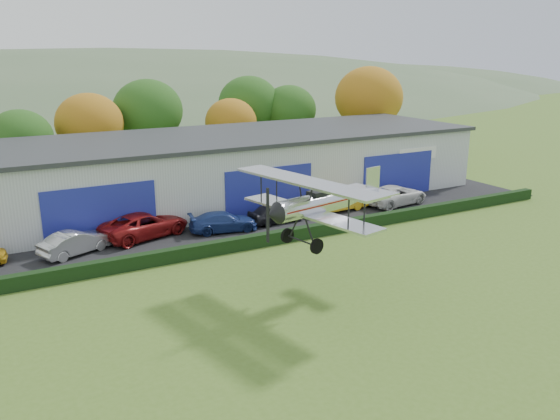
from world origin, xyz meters
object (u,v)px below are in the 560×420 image
hangar (235,166)px  car_6 (395,195)px  car_4 (276,213)px  car_3 (223,222)px  car_5 (337,200)px  car_2 (145,225)px  car_1 (76,242)px  biplane (323,200)px

hangar → car_6: (10.04, -8.14, -1.84)m
hangar → car_4: size_ratio=9.88×
car_3 → car_5: (9.51, 0.52, 0.14)m
hangar → car_2: (-9.44, -6.64, -1.80)m
hangar → car_1: hangar is taller
car_4 → car_6: 10.53m
car_1 → biplane: 15.68m
car_1 → car_2: (4.49, 1.20, 0.10)m
hangar → biplane: 19.94m
car_4 → car_5: size_ratio=0.85×
hangar → car_4: (-0.49, -7.92, -1.91)m
hangar → car_4: bearing=-93.5°
car_4 → hangar: bearing=-7.0°
car_3 → car_6: size_ratio=0.83×
car_1 → car_2: 4.65m
car_4 → biplane: size_ratio=0.47×
biplane → hangar: bearing=65.9°
car_2 → car_3: car_2 is taller
car_1 → car_3: car_1 is taller
car_2 → car_5: car_2 is taller
car_2 → car_6: bearing=-112.0°
biplane → car_3: bearing=79.9°
hangar → biplane: (-4.13, -19.40, 2.12)m
car_1 → car_2: size_ratio=0.74×
car_5 → hangar: bearing=29.9°
car_6 → car_4: bearing=80.6°
car_1 → car_6: car_6 is taller
car_1 → car_5: 18.92m
car_2 → car_4: (8.96, -1.28, -0.11)m
car_1 → car_6: bearing=-114.2°
car_2 → car_6: car_2 is taller
car_2 → car_6: 19.54m
car_3 → car_6: (14.56, -0.15, 0.10)m
car_4 → biplane: (-3.64, -11.47, 4.02)m
hangar → car_4: 8.16m
car_1 → car_3: 9.41m
car_2 → car_3: size_ratio=1.28×
car_1 → biplane: bearing=-163.2°
car_2 → car_6: size_ratio=1.06×
car_4 → car_1: bearing=86.1°
hangar → car_3: (-4.52, -8.00, -1.94)m
car_5 → car_6: size_ratio=0.89×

